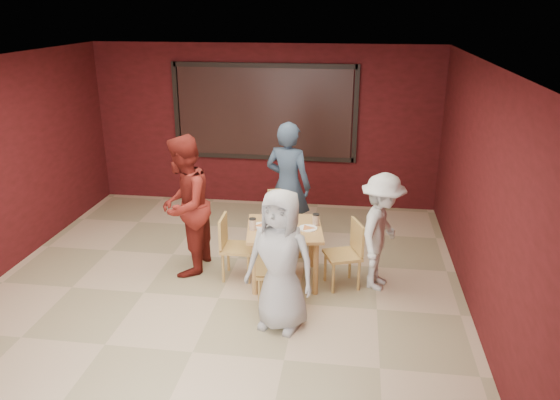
# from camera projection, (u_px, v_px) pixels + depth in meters

# --- Properties ---
(floor) EXTENTS (7.00, 7.00, 0.00)m
(floor) POSITION_uv_depth(u_px,v_px,m) (219.00, 298.00, 6.70)
(floor) COLOR tan
(floor) RESTS_ON ground
(window_blinds) EXTENTS (3.00, 0.02, 1.50)m
(window_blinds) POSITION_uv_depth(u_px,v_px,m) (264.00, 113.00, 9.36)
(window_blinds) COLOR black
(dining_table) EXTENTS (1.07, 1.07, 0.89)m
(dining_table) POSITION_uv_depth(u_px,v_px,m) (285.00, 234.00, 6.93)
(dining_table) COLOR #AF7D47
(dining_table) RESTS_ON floor
(chair_front) EXTENTS (0.46, 0.46, 0.87)m
(chair_front) POSITION_uv_depth(u_px,v_px,m) (274.00, 269.00, 6.36)
(chair_front) COLOR tan
(chair_front) RESTS_ON floor
(chair_back) EXTENTS (0.56, 0.56, 0.92)m
(chair_back) POSITION_uv_depth(u_px,v_px,m) (284.00, 218.00, 7.80)
(chair_back) COLOR tan
(chair_back) RESTS_ON floor
(chair_left) EXTENTS (0.42, 0.42, 0.85)m
(chair_left) POSITION_uv_depth(u_px,v_px,m) (232.00, 243.00, 7.07)
(chair_left) COLOR tan
(chair_left) RESTS_ON floor
(chair_right) EXTENTS (0.53, 0.53, 0.86)m
(chair_right) POSITION_uv_depth(u_px,v_px,m) (348.00, 250.00, 6.86)
(chair_right) COLOR tan
(chair_right) RESTS_ON floor
(diner_front) EXTENTS (0.90, 0.71, 1.61)m
(diner_front) POSITION_uv_depth(u_px,v_px,m) (281.00, 260.00, 5.87)
(diner_front) COLOR #A8A8A8
(diner_front) RESTS_ON floor
(diner_back) EXTENTS (0.78, 0.62, 1.87)m
(diner_back) POSITION_uv_depth(u_px,v_px,m) (288.00, 186.00, 7.86)
(diner_back) COLOR #314157
(diner_back) RESTS_ON floor
(diner_left) EXTENTS (0.74, 0.93, 1.86)m
(diner_left) POSITION_uv_depth(u_px,v_px,m) (184.00, 206.00, 7.09)
(diner_left) COLOR maroon
(diner_left) RESTS_ON floor
(diner_right) EXTENTS (0.82, 1.09, 1.50)m
(diner_right) POSITION_uv_depth(u_px,v_px,m) (381.00, 232.00, 6.74)
(diner_right) COLOR silver
(diner_right) RESTS_ON floor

